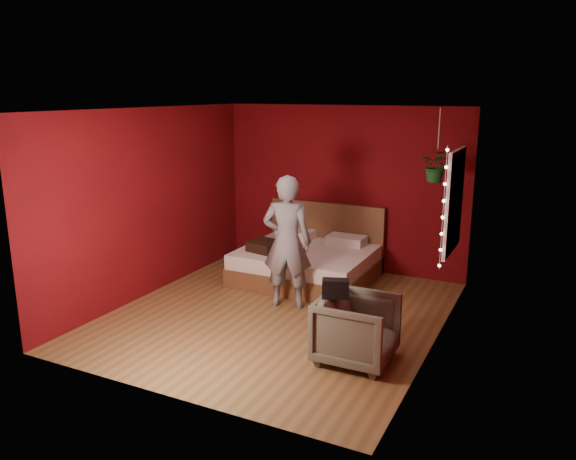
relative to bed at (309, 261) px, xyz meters
name	(u,v)px	position (x,y,z in m)	size (l,w,h in m)	color
floor	(278,314)	(0.23, -1.47, -0.28)	(4.50, 4.50, 0.00)	brown
room_walls	(277,186)	(0.23, -1.47, 1.40)	(4.04, 4.54, 2.62)	#650A0E
window	(454,201)	(2.19, -0.57, 1.22)	(0.05, 0.97, 1.27)	white
fairy_lights	(443,209)	(2.17, -1.09, 1.22)	(0.04, 0.04, 1.45)	silver
bed	(309,261)	(0.00, 0.00, 0.00)	(1.94, 1.65, 1.06)	brown
person	(287,242)	(0.20, -1.15, 0.61)	(0.65, 0.42, 1.77)	slate
armchair	(357,329)	(1.57, -2.25, 0.08)	(0.77, 0.80, 0.72)	#5D5D49
handbag	(335,288)	(1.36, -2.35, 0.55)	(0.28, 0.14, 0.20)	black
throw_pillow	(265,246)	(-0.53, -0.42, 0.28)	(0.42, 0.42, 0.15)	black
hanging_plant	(437,166)	(1.84, -0.01, 1.57)	(0.48, 0.44, 0.97)	silver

